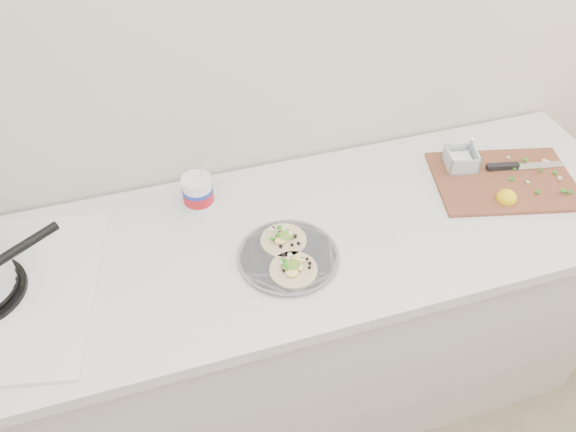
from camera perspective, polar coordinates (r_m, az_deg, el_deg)
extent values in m
cube|color=beige|center=(1.55, -9.14, 15.14)|extent=(3.50, 0.05, 2.60)
cube|color=beige|center=(1.94, -4.59, -12.38)|extent=(2.40, 0.62, 0.86)
cube|color=silver|center=(1.57, -5.34, -3.85)|extent=(2.44, 0.66, 0.04)
cylinder|color=slate|center=(1.52, 0.03, -4.19)|extent=(0.26, 0.26, 0.01)
cylinder|color=slate|center=(1.51, 0.03, -4.06)|extent=(0.27, 0.27, 0.00)
cylinder|color=white|center=(1.65, -9.14, 2.37)|extent=(0.09, 0.09, 0.11)
cylinder|color=red|center=(1.66, -9.11, 2.22)|extent=(0.09, 0.09, 0.04)
cylinder|color=#192D99|center=(1.64, -9.19, 2.70)|extent=(0.09, 0.09, 0.01)
cube|color=brown|center=(1.87, 21.08, 3.38)|extent=(0.48, 0.39, 0.01)
cube|color=white|center=(1.86, 17.15, 5.39)|extent=(0.06, 0.06, 0.03)
ellipsoid|color=yellow|center=(1.78, 21.39, 1.95)|extent=(0.06, 0.06, 0.05)
cube|color=silver|center=(1.96, 24.10, 4.71)|extent=(0.16, 0.06, 0.00)
cube|color=black|center=(1.90, 20.96, 4.72)|extent=(0.10, 0.04, 0.02)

